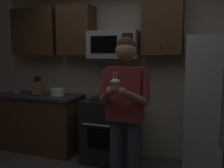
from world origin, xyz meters
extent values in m
cube|color=#B7AD99|center=(0.00, 1.75, 1.30)|extent=(4.40, 0.10, 2.60)
cube|color=black|center=(-0.15, 1.36, 0.46)|extent=(0.76, 0.66, 0.92)
cube|color=black|center=(-0.15, 1.02, 0.42)|extent=(0.48, 0.01, 0.28)
cylinder|color=#99999E|center=(-0.15, 1.00, 0.62)|extent=(0.60, 0.03, 0.03)
cylinder|color=black|center=(-0.33, 1.22, 0.93)|extent=(0.18, 0.18, 0.01)
cylinder|color=black|center=(0.03, 1.22, 0.93)|extent=(0.18, 0.18, 0.01)
cylinder|color=black|center=(-0.33, 1.50, 0.93)|extent=(0.18, 0.18, 0.01)
cylinder|color=black|center=(0.03, 1.50, 0.93)|extent=(0.18, 0.18, 0.01)
cube|color=#9EA0A5|center=(-0.15, 1.48, 1.72)|extent=(0.74, 0.40, 0.40)
cube|color=black|center=(-0.24, 1.28, 1.72)|extent=(0.40, 0.01, 0.24)
cube|color=black|center=(0.11, 1.28, 1.72)|extent=(0.16, 0.01, 0.30)
cube|color=#B7BABF|center=(1.35, 1.32, 0.90)|extent=(0.90, 0.72, 1.80)
cylinder|color=gray|center=(1.30, 0.94, 1.00)|extent=(0.02, 0.02, 0.90)
cube|color=#4C301C|center=(-1.55, 1.53, 1.95)|extent=(0.80, 0.34, 0.76)
sphere|color=brown|center=(-1.55, 1.35, 1.70)|extent=(0.03, 0.03, 0.03)
cube|color=#4C301C|center=(-0.80, 1.53, 1.95)|extent=(0.55, 0.34, 0.76)
sphere|color=brown|center=(-0.80, 1.35, 1.70)|extent=(0.03, 0.03, 0.03)
cube|color=#4C301C|center=(0.55, 1.53, 1.95)|extent=(0.55, 0.34, 0.76)
sphere|color=brown|center=(0.55, 1.35, 1.70)|extent=(0.03, 0.03, 0.03)
cube|color=#4C301C|center=(-1.45, 1.38, 0.44)|extent=(1.40, 0.62, 0.88)
cube|color=#2D2D33|center=(-1.45, 1.38, 0.90)|extent=(1.44, 0.66, 0.04)
cube|color=brown|center=(-1.40, 1.33, 1.03)|extent=(0.16, 0.15, 0.24)
cylinder|color=black|center=(-1.46, 1.31, 1.19)|extent=(0.02, 0.04, 0.09)
cylinder|color=black|center=(-1.43, 1.31, 1.19)|extent=(0.02, 0.04, 0.09)
cylinder|color=black|center=(-1.40, 1.31, 1.19)|extent=(0.02, 0.04, 0.09)
cylinder|color=black|center=(-1.38, 1.31, 1.19)|extent=(0.02, 0.04, 0.09)
cylinder|color=black|center=(-1.35, 1.31, 1.19)|extent=(0.02, 0.04, 0.09)
cylinder|color=white|center=(-1.11, 1.42, 0.97)|extent=(0.24, 0.24, 0.11)
torus|color=white|center=(-1.11, 1.42, 1.03)|extent=(0.24, 0.24, 0.01)
cylinder|color=#4C7299|center=(-1.88, 1.35, 0.95)|extent=(0.15, 0.15, 0.07)
torus|color=#4C7299|center=(-1.88, 1.35, 0.99)|extent=(0.15, 0.15, 0.01)
cylinder|color=#383F59|center=(0.21, 0.54, 0.43)|extent=(0.15, 0.15, 0.86)
cylinder|color=#383F59|center=(0.41, 0.54, 0.43)|extent=(0.15, 0.15, 0.86)
cube|color=maroon|center=(0.31, 0.54, 1.15)|extent=(0.38, 0.22, 0.58)
sphere|color=#A37556|center=(0.31, 0.54, 1.61)|extent=(0.22, 0.22, 0.22)
sphere|color=#382314|center=(0.31, 0.55, 1.66)|extent=(0.20, 0.20, 0.20)
cylinder|color=maroon|center=(0.08, 0.51, 1.25)|extent=(0.15, 0.18, 0.35)
cylinder|color=#A37556|center=(0.16, 0.35, 1.15)|extent=(0.26, 0.33, 0.21)
sphere|color=#A37556|center=(0.25, 0.22, 1.22)|extent=(0.09, 0.09, 0.09)
cylinder|color=maroon|center=(0.53, 0.51, 1.25)|extent=(0.15, 0.18, 0.35)
cylinder|color=#A37556|center=(0.46, 0.35, 1.15)|extent=(0.26, 0.33, 0.21)
sphere|color=#A37556|center=(0.37, 0.22, 1.22)|extent=(0.09, 0.09, 0.09)
cylinder|color=#A87F56|center=(0.31, 0.20, 1.26)|extent=(0.08, 0.08, 0.06)
ellipsoid|color=silver|center=(0.31, 0.20, 1.31)|extent=(0.09, 0.09, 0.06)
cylinder|color=#4CBF66|center=(0.32, 0.20, 1.36)|extent=(0.01, 0.01, 0.06)
ellipsoid|color=#FFD159|center=(0.32, 0.20, 1.40)|extent=(0.01, 0.01, 0.02)
cylinder|color=#F2D84C|center=(0.29, 0.20, 1.36)|extent=(0.01, 0.01, 0.06)
ellipsoid|color=#FFD159|center=(0.29, 0.20, 1.40)|extent=(0.01, 0.01, 0.02)
camera|label=1|loc=(1.07, -1.98, 1.56)|focal=39.35mm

